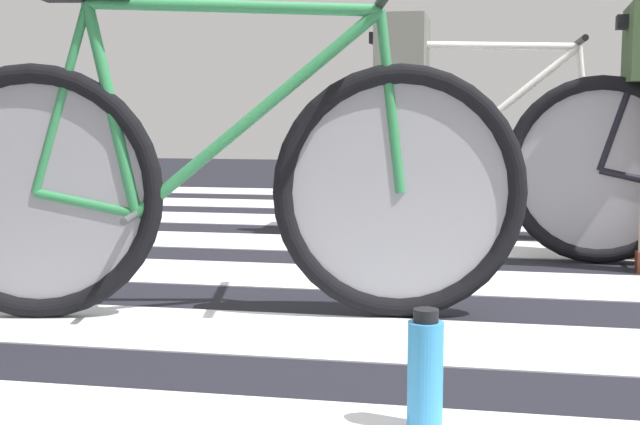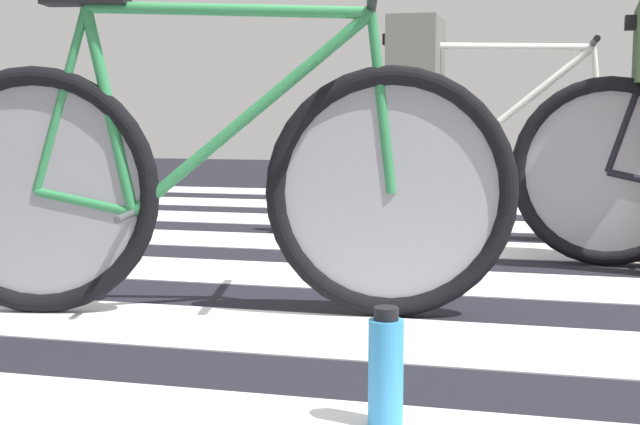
% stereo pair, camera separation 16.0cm
% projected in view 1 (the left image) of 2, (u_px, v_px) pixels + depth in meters
% --- Properties ---
extents(ground, '(18.00, 14.00, 0.02)m').
position_uv_depth(ground, '(504.00, 298.00, 2.80)').
color(ground, black).
extents(crosswalk_markings, '(5.41, 6.52, 0.00)m').
position_uv_depth(crosswalk_markings, '(496.00, 284.00, 2.96)').
color(crosswalk_markings, silver).
rests_on(crosswalk_markings, ground).
extents(bicycle_1_of_3, '(1.71, 0.56, 0.93)m').
position_uv_depth(bicycle_1_of_3, '(217.00, 183.00, 2.45)').
color(bicycle_1_of_3, black).
rests_on(bicycle_1_of_3, ground).
extents(bicycle_3_of_3, '(1.74, 0.52, 0.93)m').
position_uv_depth(bicycle_3_of_3, '(471.00, 154.00, 3.98)').
color(bicycle_3_of_3, black).
rests_on(bicycle_3_of_3, ground).
extents(cyclist_3_of_3, '(0.31, 0.41, 1.00)m').
position_uv_depth(cyclist_3_of_3, '(403.00, 95.00, 4.00)').
color(cyclist_3_of_3, brown).
rests_on(cyclist_3_of_3, ground).
extents(water_bottle, '(0.07, 0.07, 0.23)m').
position_uv_depth(water_bottle, '(425.00, 373.00, 1.61)').
color(water_bottle, '#3693D4').
rests_on(water_bottle, ground).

